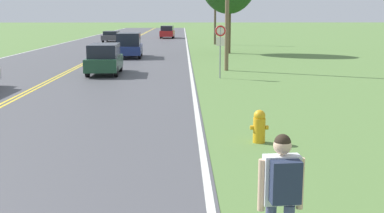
{
  "coord_description": "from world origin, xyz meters",
  "views": [
    {
      "loc": [
        6.76,
        -1.18,
        3.34
      ],
      "look_at": [
        6.97,
        9.61,
        1.26
      ],
      "focal_mm": 45.0,
      "sensor_mm": 36.0,
      "label": 1
    }
  ],
  "objects_px": {
    "hitchhiker_person": "(282,188)",
    "car_red_van_receding": "(167,32)",
    "fire_hydrant": "(259,126)",
    "car_dark_blue_van_mid_near": "(129,45)",
    "car_dark_green_hatchback_approaching": "(104,59)",
    "car_dark_grey_sedan_mid_far": "(112,36)",
    "traffic_sign": "(220,38)"
  },
  "relations": [
    {
      "from": "hitchhiker_person",
      "to": "car_red_van_receding",
      "type": "distance_m",
      "value": 62.97
    },
    {
      "from": "fire_hydrant",
      "to": "car_dark_blue_van_mid_near",
      "type": "distance_m",
      "value": 26.29
    },
    {
      "from": "hitchhiker_person",
      "to": "car_dark_green_hatchback_approaching",
      "type": "relative_size",
      "value": 0.44
    },
    {
      "from": "car_dark_green_hatchback_approaching",
      "to": "car_dark_blue_van_mid_near",
      "type": "relative_size",
      "value": 0.92
    },
    {
      "from": "fire_hydrant",
      "to": "car_dark_green_hatchback_approaching",
      "type": "xyz_separation_m",
      "value": [
        -6.42,
        14.87,
        0.44
      ]
    },
    {
      "from": "car_dark_blue_van_mid_near",
      "to": "car_red_van_receding",
      "type": "xyz_separation_m",
      "value": [
        2.03,
        30.98,
        -0.09
      ]
    },
    {
      "from": "car_dark_green_hatchback_approaching",
      "to": "car_dark_blue_van_mid_near",
      "type": "height_order",
      "value": "car_dark_blue_van_mid_near"
    },
    {
      "from": "fire_hydrant",
      "to": "car_dark_grey_sedan_mid_far",
      "type": "height_order",
      "value": "car_dark_grey_sedan_mid_far"
    },
    {
      "from": "traffic_sign",
      "to": "car_dark_blue_van_mid_near",
      "type": "xyz_separation_m",
      "value": [
        -6.16,
        12.55,
        -1.11
      ]
    },
    {
      "from": "traffic_sign",
      "to": "fire_hydrant",
      "type": "bearing_deg",
      "value": -89.85
    },
    {
      "from": "hitchhiker_person",
      "to": "car_red_van_receding",
      "type": "bearing_deg",
      "value": -2.33
    },
    {
      "from": "hitchhiker_person",
      "to": "fire_hydrant",
      "type": "distance_m",
      "value": 6.43
    },
    {
      "from": "car_red_van_receding",
      "to": "car_dark_blue_van_mid_near",
      "type": "bearing_deg",
      "value": -1.48
    },
    {
      "from": "traffic_sign",
      "to": "car_dark_green_hatchback_approaching",
      "type": "distance_m",
      "value": 6.77
    },
    {
      "from": "car_dark_blue_van_mid_near",
      "to": "car_red_van_receding",
      "type": "relative_size",
      "value": 0.99
    },
    {
      "from": "fire_hydrant",
      "to": "car_dark_blue_van_mid_near",
      "type": "height_order",
      "value": "car_dark_blue_van_mid_near"
    },
    {
      "from": "car_red_van_receding",
      "to": "fire_hydrant",
      "type": "bearing_deg",
      "value": 6.49
    },
    {
      "from": "traffic_sign",
      "to": "car_dark_blue_van_mid_near",
      "type": "height_order",
      "value": "traffic_sign"
    },
    {
      "from": "traffic_sign",
      "to": "car_dark_green_hatchback_approaching",
      "type": "height_order",
      "value": "traffic_sign"
    },
    {
      "from": "car_dark_green_hatchback_approaching",
      "to": "car_red_van_receding",
      "type": "xyz_separation_m",
      "value": [
        2.26,
        41.65,
        0.02
      ]
    },
    {
      "from": "hitchhiker_person",
      "to": "car_dark_blue_van_mid_near",
      "type": "bearing_deg",
      "value": 4.27
    },
    {
      "from": "traffic_sign",
      "to": "car_dark_grey_sedan_mid_far",
      "type": "distance_m",
      "value": 35.77
    },
    {
      "from": "hitchhiker_person",
      "to": "traffic_sign",
      "type": "bearing_deg",
      "value": -7.5
    },
    {
      "from": "hitchhiker_person",
      "to": "car_dark_green_hatchback_approaching",
      "type": "xyz_separation_m",
      "value": [
        -5.7,
        21.23,
        -0.23
      ]
    },
    {
      "from": "car_dark_grey_sedan_mid_far",
      "to": "hitchhiker_person",
      "type": "bearing_deg",
      "value": -168.09
    },
    {
      "from": "car_dark_blue_van_mid_near",
      "to": "car_dark_grey_sedan_mid_far",
      "type": "bearing_deg",
      "value": -170.9
    },
    {
      "from": "car_red_van_receding",
      "to": "car_dark_grey_sedan_mid_far",
      "type": "bearing_deg",
      "value": -32.39
    },
    {
      "from": "fire_hydrant",
      "to": "car_dark_blue_van_mid_near",
      "type": "relative_size",
      "value": 0.2
    },
    {
      "from": "fire_hydrant",
      "to": "traffic_sign",
      "type": "height_order",
      "value": "traffic_sign"
    },
    {
      "from": "hitchhiker_person",
      "to": "car_dark_grey_sedan_mid_far",
      "type": "relative_size",
      "value": 0.41
    },
    {
      "from": "fire_hydrant",
      "to": "car_dark_grey_sedan_mid_far",
      "type": "xyz_separation_m",
      "value": [
        -10.67,
        47.12,
        0.26
      ]
    },
    {
      "from": "traffic_sign",
      "to": "car_dark_green_hatchback_approaching",
      "type": "relative_size",
      "value": 0.67
    }
  ]
}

